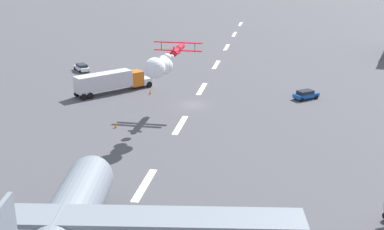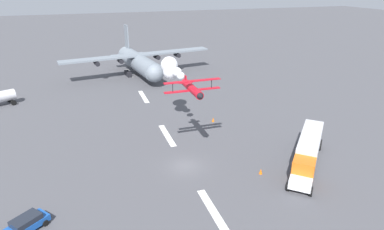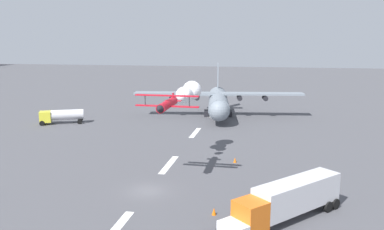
% 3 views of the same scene
% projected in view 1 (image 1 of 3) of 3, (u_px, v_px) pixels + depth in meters
% --- Properties ---
extents(ground_plane, '(440.00, 440.00, 0.00)m').
position_uv_depth(ground_plane, '(192.00, 105.00, 82.55)').
color(ground_plane, '#4C4C51').
rests_on(ground_plane, ground).
extents(runway_stripe_0, '(8.00, 0.90, 0.01)m').
position_uv_depth(runway_stripe_0, '(240.00, 24.00, 164.24)').
color(runway_stripe_0, white).
rests_on(runway_stripe_0, ground).
extents(runway_stripe_1, '(8.00, 0.90, 0.01)m').
position_uv_depth(runway_stripe_1, '(234.00, 34.00, 146.08)').
color(runway_stripe_1, white).
rests_on(runway_stripe_1, ground).
extents(runway_stripe_2, '(8.00, 0.90, 0.01)m').
position_uv_depth(runway_stripe_2, '(227.00, 47.00, 127.93)').
color(runway_stripe_2, white).
rests_on(runway_stripe_2, ground).
extents(runway_stripe_3, '(8.00, 0.90, 0.01)m').
position_uv_depth(runway_stripe_3, '(216.00, 65.00, 109.78)').
color(runway_stripe_3, white).
rests_on(runway_stripe_3, ground).
extents(runway_stripe_4, '(8.00, 0.90, 0.01)m').
position_uv_depth(runway_stripe_4, '(202.00, 89.00, 91.63)').
color(runway_stripe_4, white).
rests_on(runway_stripe_4, ground).
extents(runway_stripe_5, '(8.00, 0.90, 0.01)m').
position_uv_depth(runway_stripe_5, '(180.00, 125.00, 73.47)').
color(runway_stripe_5, white).
rests_on(runway_stripe_5, ground).
extents(runway_stripe_6, '(8.00, 0.90, 0.01)m').
position_uv_depth(runway_stripe_6, '(145.00, 185.00, 55.32)').
color(runway_stripe_6, white).
rests_on(runway_stripe_6, ground).
extents(cargo_transport_plane, '(24.23, 37.78, 11.51)m').
position_uv_depth(cargo_transport_plane, '(64.00, 228.00, 40.35)').
color(cargo_transport_plane, gray).
rests_on(cargo_transport_plane, ground).
extents(stunt_biplane_red, '(17.94, 7.49, 2.90)m').
position_uv_depth(stunt_biplane_red, '(163.00, 64.00, 68.52)').
color(stunt_biplane_red, red).
extents(semi_truck_orange, '(12.34, 11.68, 3.70)m').
position_uv_depth(semi_truck_orange, '(111.00, 81.00, 88.70)').
color(semi_truck_orange, silver).
rests_on(semi_truck_orange, ground).
extents(followme_car_yellow, '(4.58, 4.44, 1.52)m').
position_uv_depth(followme_car_yellow, '(82.00, 67.00, 103.94)').
color(followme_car_yellow, white).
rests_on(followme_car_yellow, ground).
extents(airport_staff_sedan, '(4.14, 4.55, 1.52)m').
position_uv_depth(airport_staff_sedan, '(306.00, 94.00, 85.43)').
color(airport_staff_sedan, '#194CA5').
rests_on(airport_staff_sedan, ground).
extents(traffic_cone_near, '(0.44, 0.44, 0.75)m').
position_uv_depth(traffic_cone_near, '(150.00, 92.00, 88.32)').
color(traffic_cone_near, orange).
rests_on(traffic_cone_near, ground).
extents(traffic_cone_far, '(0.44, 0.44, 0.75)m').
position_uv_depth(traffic_cone_far, '(116.00, 125.00, 72.28)').
color(traffic_cone_far, orange).
rests_on(traffic_cone_far, ground).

